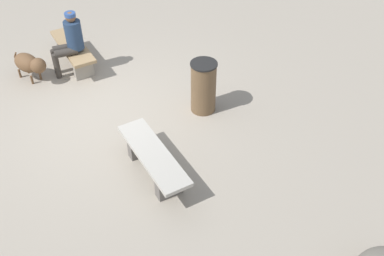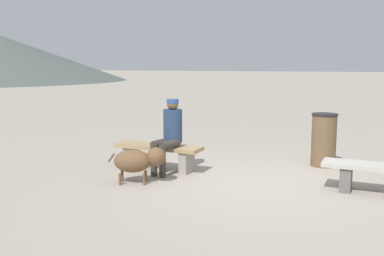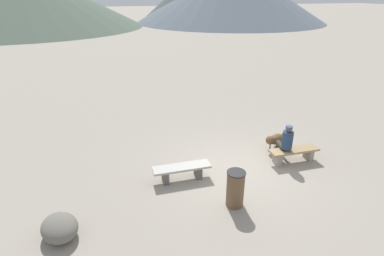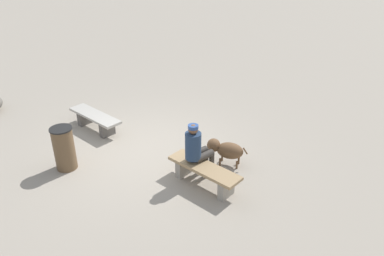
# 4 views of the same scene
# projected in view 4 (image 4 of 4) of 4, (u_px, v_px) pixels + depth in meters

# --- Properties ---
(ground) EXTENTS (210.00, 210.00, 0.06)m
(ground) POSITION_uv_depth(u_px,v_px,m) (147.00, 152.00, 8.79)
(ground) COLOR #9E9384
(bench_left) EXTENTS (1.66, 0.48, 0.43)m
(bench_left) POSITION_uv_depth(u_px,v_px,m) (95.00, 119.00, 9.58)
(bench_left) COLOR #605B56
(bench_left) RESTS_ON ground
(bench_right) EXTENTS (1.60, 0.48, 0.45)m
(bench_right) POSITION_uv_depth(u_px,v_px,m) (204.00, 172.00, 7.46)
(bench_right) COLOR gray
(bench_right) RESTS_ON ground
(seated_person) EXTENTS (0.39, 0.66, 1.27)m
(seated_person) POSITION_uv_depth(u_px,v_px,m) (197.00, 148.00, 7.49)
(seated_person) COLOR navy
(seated_person) RESTS_ON ground
(dog) EXTENTS (0.86, 0.56, 0.58)m
(dog) POSITION_uv_depth(u_px,v_px,m) (226.00, 149.00, 8.11)
(dog) COLOR brown
(dog) RESTS_ON ground
(trash_bin) EXTENTS (0.47, 0.47, 0.97)m
(trash_bin) POSITION_uv_depth(u_px,v_px,m) (64.00, 148.00, 7.93)
(trash_bin) COLOR brown
(trash_bin) RESTS_ON ground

